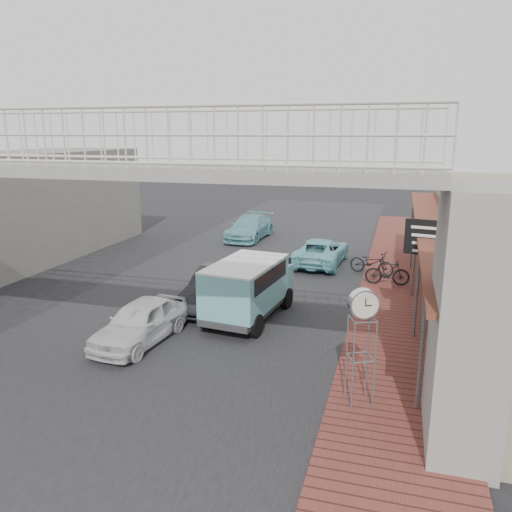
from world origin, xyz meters
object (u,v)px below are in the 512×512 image
Objects in this scene: dark_sedan at (217,288)px; white_hatchback at (140,322)px; motorcycle_near at (372,263)px; street_clock at (363,309)px; angkot_far at (250,228)px; angkot_curb at (321,251)px; angkot_van at (248,282)px; motorcycle_far at (387,272)px; arrow_sign at (462,242)px.

white_hatchback is at bearing -105.82° from dark_sedan.
white_hatchback is 10.57m from motorcycle_near.
dark_sedan is at bearing 111.81° from street_clock.
angkot_far is 2.32× the size of motorcycle_near.
angkot_curb is at bearing 79.82° from street_clock.
motorcycle_near is at bearing 61.06° from white_hatchback.
angkot_van is 2.43× the size of motorcycle_far.
motorcycle_far is (3.02, -2.76, 0.01)m from angkot_curb.
angkot_far is 10.65m from motorcycle_far.
white_hatchback is 1.37× the size of street_clock.
motorcycle_near is at bearing -37.48° from angkot_far.
motorcycle_far is at bearing -132.06° from motorcycle_near.
angkot_curb is at bearing 45.77° from motorcycle_far.
motorcycle_far is (5.58, 3.92, -0.06)m from dark_sedan.
angkot_van is 2.13× the size of motorcycle_near.
arrow_sign reaches higher than motorcycle_near.
white_hatchback is 9.94m from motorcycle_far.
arrow_sign reaches higher than dark_sedan.
angkot_curb is 9.37m from arrow_sign.
motorcycle_near is (3.53, 6.11, -0.62)m from angkot_van.
angkot_van is 6.39m from motorcycle_far.
white_hatchback is 0.80× the size of angkot_far.
angkot_far is at bearing 91.53° from street_clock.
angkot_far is 12.57m from angkot_van.
arrow_sign reaches higher than street_clock.
dark_sedan is 1.17× the size of arrow_sign.
angkot_far is at bearing 113.23° from angkot_van.
white_hatchback is 0.83× the size of angkot_curb.
dark_sedan is 2.40× the size of motorcycle_far.
dark_sedan reaches higher than motorcycle_near.
angkot_curb reaches higher than motorcycle_near.
motorcycle_far is at bearing 140.37° from angkot_curb.
dark_sedan is 7.67m from street_clock.
angkot_curb is at bearing 75.77° from white_hatchback.
street_clock reaches higher than angkot_van.
motorcycle_near is (4.91, 5.25, -0.07)m from dark_sedan.
arrow_sign is (6.20, -0.02, 1.70)m from angkot_van.
dark_sedan is at bearing 71.76° from angkot_curb.
street_clock is at bearing 176.26° from motorcycle_far.
motorcycle_near is at bearing 124.13° from arrow_sign.
arrow_sign is at bearing -5.73° from dark_sedan.
street_clock is (0.36, -10.58, 1.67)m from motorcycle_near.
motorcycle_far is at bearing 53.50° from white_hatchback.
dark_sedan is 2.11× the size of motorcycle_near.
street_clock is (7.49, -16.50, 1.63)m from angkot_far.
arrow_sign is at bearing 22.13° from white_hatchback.
arrow_sign reaches higher than white_hatchback.
angkot_curb is at bearing 134.12° from arrow_sign.
white_hatchback reaches higher than motorcycle_far.
arrow_sign is at bearing 39.64° from street_clock.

